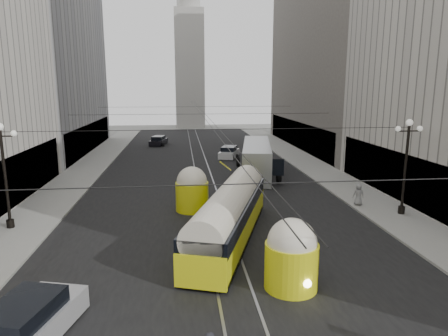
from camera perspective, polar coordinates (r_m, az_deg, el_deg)
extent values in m
cube|color=black|center=(39.90, -2.99, -0.87)|extent=(20.00, 85.00, 0.02)
cube|color=gray|center=(44.35, -18.93, -0.12)|extent=(4.00, 72.00, 0.15)
cube|color=gray|center=(45.51, 12.01, 0.54)|extent=(4.00, 72.00, 0.15)
cube|color=gray|center=(39.86, -4.07, -0.89)|extent=(0.12, 85.00, 0.04)
cube|color=gray|center=(39.95, -1.92, -0.84)|extent=(0.12, 85.00, 0.04)
cube|color=black|center=(33.30, -27.01, -1.12)|extent=(0.10, 18.00, 3.60)
cube|color=#999999|center=(57.50, -25.31, 15.92)|extent=(12.00, 28.00, 28.00)
cube|color=black|center=(56.07, -18.49, 4.24)|extent=(0.10, 25.20, 3.60)
cube|color=black|center=(33.36, 22.99, -0.75)|extent=(0.10, 18.00, 3.60)
cube|color=#514C47|center=(59.20, 16.66, 18.31)|extent=(12.00, 32.00, 32.00)
cube|color=black|center=(57.15, 10.32, 4.78)|extent=(0.10, 28.80, 3.60)
cube|color=#B2AFA8|center=(86.49, -4.94, 13.81)|extent=(6.00, 6.00, 24.00)
cylinder|color=black|center=(27.09, -28.76, -1.46)|extent=(0.18, 0.18, 6.00)
cylinder|color=black|center=(27.78, -28.20, -7.00)|extent=(0.44, 0.44, 0.50)
cylinder|color=black|center=(26.69, -29.30, 3.98)|extent=(1.60, 0.08, 0.08)
sphere|color=white|center=(26.39, -27.83, 4.38)|extent=(0.36, 0.36, 0.36)
cylinder|color=black|center=(29.03, 24.46, -0.28)|extent=(0.18, 0.18, 6.00)
cylinder|color=black|center=(29.67, 24.01, -5.48)|extent=(0.44, 0.44, 0.50)
cylinder|color=black|center=(28.66, 24.89, 4.81)|extent=(1.60, 0.08, 0.08)
sphere|color=white|center=(28.61, 24.99, 5.91)|extent=(0.44, 0.44, 0.44)
sphere|color=white|center=(28.26, 23.61, 5.15)|extent=(0.36, 0.36, 0.36)
sphere|color=white|center=(29.04, 26.19, 5.07)|extent=(0.36, 0.36, 0.36)
cylinder|color=black|center=(10.94, 5.33, -2.22)|extent=(25.00, 0.03, 0.03)
cylinder|color=black|center=(24.63, -1.18, 5.53)|extent=(25.00, 0.03, 0.03)
cylinder|color=black|center=(38.55, -3.04, 7.71)|extent=(25.00, 0.03, 0.03)
cylinder|color=black|center=(52.51, -3.92, 8.73)|extent=(25.00, 0.03, 0.03)
cylinder|color=black|center=(42.55, -3.35, 7.80)|extent=(0.03, 72.00, 0.03)
cylinder|color=black|center=(42.57, -2.80, 7.81)|extent=(0.03, 72.00, 0.03)
cube|color=yellow|center=(22.82, 0.83, -8.05)|extent=(6.15, 12.48, 1.51)
cube|color=black|center=(23.07, 0.82, -9.71)|extent=(6.03, 12.13, 0.27)
cube|color=black|center=(22.51, 0.83, -5.72)|extent=(6.11, 12.31, 0.75)
cylinder|color=silver|center=(22.43, 0.83, -5.07)|extent=(5.84, 12.22, 2.04)
cylinder|color=yellow|center=(17.90, 9.58, -13.64)|extent=(2.30, 2.30, 2.04)
sphere|color=silver|center=(17.48, 9.70, -10.48)|extent=(2.12, 2.12, 2.12)
cylinder|color=yellow|center=(28.15, -4.58, -4.07)|extent=(2.30, 2.30, 2.04)
sphere|color=silver|center=(27.88, -4.62, -1.97)|extent=(2.12, 2.12, 2.12)
sphere|color=#FFF2BF|center=(17.19, 11.79, -15.84)|extent=(0.36, 0.36, 0.36)
cube|color=#A4A7A9|center=(39.62, 4.66, 1.34)|extent=(4.69, 12.43, 3.04)
cube|color=black|center=(39.54, 4.67, 2.06)|extent=(4.63, 12.01, 1.12)
cube|color=black|center=(33.76, 6.59, 0.12)|extent=(2.31, 0.52, 1.42)
cylinder|color=black|center=(35.68, 3.86, -1.54)|extent=(0.30, 1.01, 1.01)
cylinder|color=black|center=(36.21, 7.82, -1.43)|extent=(0.30, 1.01, 1.01)
cylinder|color=black|center=(43.56, 2.00, 0.88)|extent=(0.30, 1.01, 1.01)
cylinder|color=black|center=(43.99, 5.27, 0.95)|extent=(0.30, 1.01, 1.01)
cube|color=#B6B7BC|center=(16.00, -26.57, -20.04)|extent=(3.29, 5.33, 0.88)
cube|color=black|center=(15.69, -26.78, -18.09)|extent=(2.46, 3.11, 0.83)
cylinder|color=black|center=(17.76, -27.49, -17.49)|extent=(0.22, 0.71, 0.71)
cylinder|color=black|center=(17.19, -21.49, -17.94)|extent=(0.22, 0.71, 0.71)
cube|color=white|center=(49.08, 0.72, 2.06)|extent=(3.12, 4.75, 0.78)
cube|color=black|center=(48.99, 0.72, 2.70)|extent=(2.28, 2.80, 0.74)
cylinder|color=black|center=(47.55, -0.04, 1.56)|extent=(0.22, 0.63, 0.63)
cylinder|color=black|center=(47.75, 1.91, 1.60)|extent=(0.22, 0.63, 0.63)
cylinder|color=black|center=(50.49, -0.40, 2.15)|extent=(0.22, 0.63, 0.63)
cylinder|color=black|center=(50.68, 1.43, 2.18)|extent=(0.22, 0.63, 0.63)
cube|color=black|center=(60.26, -9.33, 3.68)|extent=(2.69, 4.59, 0.76)
cube|color=black|center=(60.19, -9.35, 4.19)|extent=(2.05, 2.66, 0.72)
cylinder|color=black|center=(58.88, -10.17, 3.32)|extent=(0.22, 0.61, 0.61)
cylinder|color=black|center=(58.79, -8.62, 3.36)|extent=(0.22, 0.61, 0.61)
cylinder|color=black|center=(61.78, -10.00, 3.70)|extent=(0.22, 0.61, 0.61)
cylinder|color=black|center=(61.69, -8.52, 3.74)|extent=(0.22, 0.61, 0.61)
imported|color=gray|center=(30.43, 18.66, -3.61)|extent=(0.84, 0.60, 1.58)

